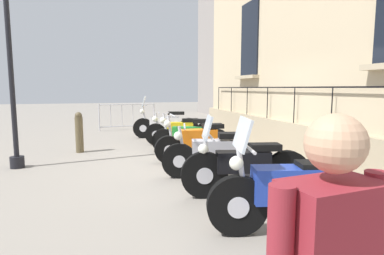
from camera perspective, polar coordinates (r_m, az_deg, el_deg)
The scene contains 13 objects.
ground_plane at distance 7.28m, azimuth 3.17°, elevation -6.15°, with size 60.00×60.00×0.00m, color gray.
building_facade at distance 8.50m, azimuth 20.97°, elevation 20.32°, with size 0.82×12.52×7.60m.
motorcycle_white at distance 10.66m, azimuth -4.81°, elevation 0.49°, with size 2.17×0.76×1.41m.
motorcycle_yellow at distance 9.40m, azimuth -2.18°, elevation -0.62°, with size 2.07×0.66×0.97m.
motorcycle_green at distance 8.23m, azimuth -0.36°, elevation -1.80°, with size 1.96×0.84×1.04m.
motorcycle_orange at distance 7.19m, azimuth 1.41°, elevation -2.84°, with size 2.09×0.69×1.09m.
motorcycle_silver at distance 5.94m, azimuth 4.10°, elevation -4.98°, with size 1.97×0.84×0.99m.
motorcycle_black at distance 4.95m, azimuth 9.45°, elevation -7.24°, with size 1.98×0.70×1.26m.
motorcycle_blue at distance 3.84m, azimuth 17.21°, elevation -11.40°, with size 1.93×0.79×1.35m.
lamppost at distance 7.59m, azimuth -30.15°, elevation 15.20°, with size 0.33×1.03×4.21m.
crowd_barrier at distance 13.02m, azimuth -11.49°, elevation 2.10°, with size 2.24×0.37×1.05m.
bollard at distance 8.73m, azimuth -19.59°, elevation -0.80°, with size 0.20×0.20×1.05m.
distant_building at distance 20.72m, azimuth 8.50°, elevation 17.41°, with size 3.74×5.32×10.80m.
Camera 1 is at (2.26, 6.71, 1.67)m, focal length 29.72 mm.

